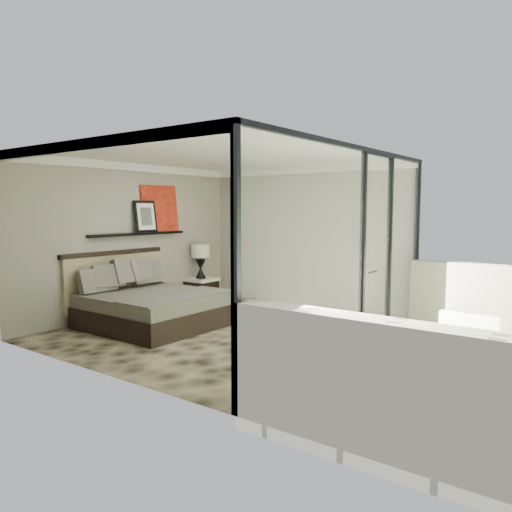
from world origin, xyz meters
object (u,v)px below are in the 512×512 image
Objects in this scene: bed at (150,305)px; table_lamp at (201,257)px; lounger at (447,356)px; nightstand at (201,289)px.

table_lamp is at bearing 109.25° from bed.
lounger is (4.75, 0.53, -0.16)m from bed.
table_lamp reaches higher than bed.
table_lamp reaches higher than nightstand.
nightstand is 0.35× the size of lounger.
nightstand is 0.81× the size of table_lamp.
lounger is (5.45, -1.49, -0.78)m from table_lamp.
bed is at bearing -166.18° from lounger.
nightstand is 5.66m from lounger.
bed is at bearing -70.75° from table_lamp.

